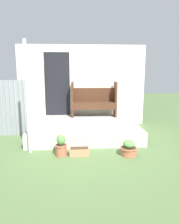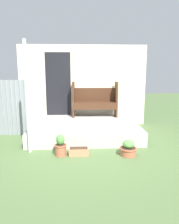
{
  "view_description": "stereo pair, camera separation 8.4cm",
  "coord_description": "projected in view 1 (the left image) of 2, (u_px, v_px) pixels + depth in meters",
  "views": [
    {
      "loc": [
        -0.19,
        -4.82,
        1.81
      ],
      "look_at": [
        0.19,
        0.4,
        0.8
      ],
      "focal_mm": 35.0,
      "sensor_mm": 36.0,
      "label": 1
    },
    {
      "loc": [
        -0.11,
        -4.83,
        1.81
      ],
      "look_at": [
        0.19,
        0.4,
        0.8
      ],
      "focal_mm": 35.0,
      "sensor_mm": 36.0,
      "label": 2
    }
  ],
  "objects": [
    {
      "name": "bench",
      "position": [
        94.0,
        99.0,
        6.9
      ],
      "size": [
        1.42,
        0.45,
        1.1
      ],
      "rotation": [
        0.0,
        0.0,
        -0.04
      ],
      "color": "#422616",
      "rests_on": "porch_slab"
    },
    {
      "name": "flower_pot_middle",
      "position": [
        129.0,
        149.0,
        4.69
      ],
      "size": [
        0.38,
        0.38,
        0.34
      ],
      "color": "#B26042",
      "rests_on": "ground_plane"
    },
    {
      "name": "porch_slab",
      "position": [
        84.0,
        129.0,
        6.17
      ],
      "size": [
        2.9,
        2.28,
        0.35
      ],
      "color": "#B2AFA8",
      "rests_on": "ground_plane"
    },
    {
      "name": "flower_pot_left",
      "position": [
        61.0,
        146.0,
        4.66
      ],
      "size": [
        0.27,
        0.27,
        0.47
      ],
      "color": "#B26042",
      "rests_on": "ground_plane"
    },
    {
      "name": "ground_plane",
      "position": [
        83.0,
        149.0,
        5.08
      ],
      "size": [
        24.0,
        24.0,
        0.0
      ],
      "primitive_type": "plane",
      "color": "#516B3D"
    },
    {
      "name": "planter_box_rect",
      "position": [
        79.0,
        152.0,
        4.7
      ],
      "size": [
        0.43,
        0.18,
        0.17
      ],
      "color": "tan",
      "rests_on": "ground_plane"
    },
    {
      "name": "house_wall",
      "position": [
        81.0,
        86.0,
        7.09
      ],
      "size": [
        4.1,
        0.08,
        2.6
      ],
      "color": "beige",
      "rests_on": "ground_plane"
    },
    {
      "name": "support_post",
      "position": [
        27.0,
        98.0,
        4.66
      ],
      "size": [
        0.07,
        0.07,
        2.44
      ],
      "color": "white",
      "rests_on": "ground_plane"
    }
  ]
}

